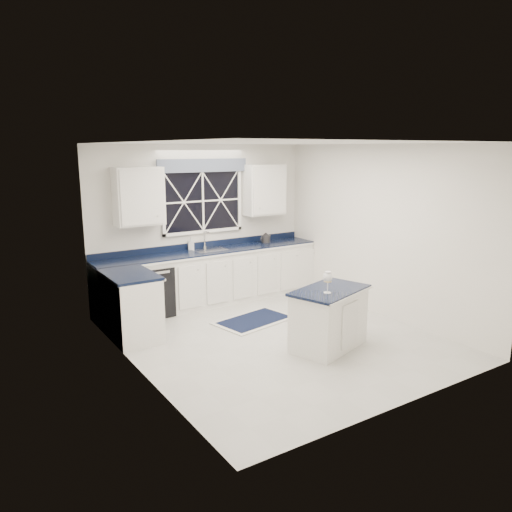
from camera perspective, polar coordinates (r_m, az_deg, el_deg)
ground at (r=7.16m, az=2.39°, el=-9.36°), size 4.50×4.50×0.00m
back_wall at (r=8.68m, az=-6.18°, el=3.66°), size 4.00×0.10×2.70m
base_cabinets at (r=8.31m, az=-6.61°, el=-3.08°), size 3.99×1.60×0.90m
countertop at (r=8.49m, az=-5.19°, el=0.55°), size 3.98×0.64×0.04m
dishwasher at (r=8.18m, az=-11.96°, el=-3.82°), size 0.60×0.58×0.82m
window at (r=8.58m, az=-6.11°, el=6.79°), size 1.65×0.09×1.26m
upper_cabinets at (r=8.47m, az=-5.73°, el=7.20°), size 3.10×0.34×0.90m
faucet at (r=8.63m, az=-5.82°, el=1.92°), size 0.05×0.20×0.30m
island at (r=6.77m, az=8.32°, el=-7.05°), size 1.24×0.96×0.81m
rug at (r=7.83m, az=-0.22°, el=-7.34°), size 1.31×0.94×0.02m
kettle at (r=9.12m, az=1.12°, el=2.08°), size 0.26×0.19×0.19m
wine_glass at (r=6.42m, az=8.21°, el=-2.53°), size 0.12×0.12×0.28m
soap_bottle at (r=8.55m, az=-7.46°, el=1.42°), size 0.12×0.12×0.21m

